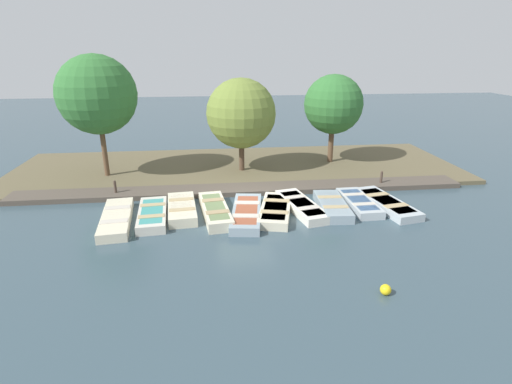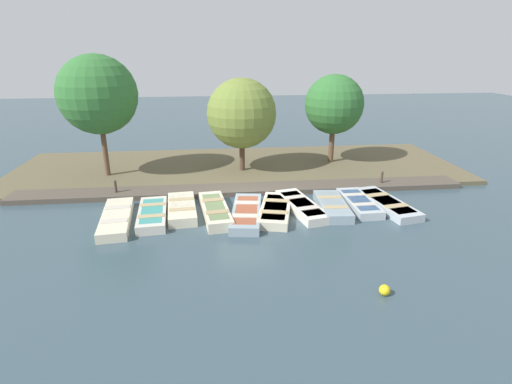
{
  "view_description": "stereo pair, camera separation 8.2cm",
  "coord_description": "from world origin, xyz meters",
  "px_view_note": "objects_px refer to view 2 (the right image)",
  "views": [
    {
      "loc": [
        16.21,
        -1.37,
        6.4
      ],
      "look_at": [
        0.56,
        0.41,
        0.65
      ],
      "focal_mm": 28.0,
      "sensor_mm": 36.0,
      "label": 1
    },
    {
      "loc": [
        16.21,
        -1.29,
        6.4
      ],
      "look_at": [
        0.56,
        0.41,
        0.65
      ],
      "focal_mm": 28.0,
      "sensor_mm": 36.0,
      "label": 2
    }
  ],
  "objects_px": {
    "rowboat_0": "(116,218)",
    "rowboat_4": "(246,213)",
    "rowboat_1": "(152,214)",
    "rowboat_2": "(182,209)",
    "buoy": "(385,290)",
    "mooring_post_far": "(382,179)",
    "park_tree_center": "(334,105)",
    "rowboat_5": "(275,210)",
    "rowboat_9": "(386,204)",
    "park_tree_far_left": "(98,95)",
    "rowboat_7": "(332,206)",
    "rowboat_8": "(359,203)",
    "park_tree_left": "(242,114)",
    "mooring_post_near": "(116,188)",
    "rowboat_3": "(215,210)",
    "rowboat_6": "(301,206)"
  },
  "relations": [
    {
      "from": "rowboat_0",
      "to": "rowboat_4",
      "type": "height_order",
      "value": "rowboat_0"
    },
    {
      "from": "rowboat_1",
      "to": "rowboat_2",
      "type": "distance_m",
      "value": 1.19
    },
    {
      "from": "buoy",
      "to": "rowboat_2",
      "type": "bearing_deg",
      "value": -137.26
    },
    {
      "from": "mooring_post_far",
      "to": "park_tree_center",
      "type": "relative_size",
      "value": 0.16
    },
    {
      "from": "rowboat_1",
      "to": "rowboat_5",
      "type": "distance_m",
      "value": 4.9
    },
    {
      "from": "rowboat_1",
      "to": "buoy",
      "type": "xyz_separation_m",
      "value": [
        5.96,
        7.0,
        -0.03
      ]
    },
    {
      "from": "rowboat_9",
      "to": "rowboat_2",
      "type": "bearing_deg",
      "value": -102.63
    },
    {
      "from": "park_tree_far_left",
      "to": "rowboat_2",
      "type": "bearing_deg",
      "value": 39.03
    },
    {
      "from": "rowboat_2",
      "to": "rowboat_7",
      "type": "height_order",
      "value": "rowboat_2"
    },
    {
      "from": "rowboat_8",
      "to": "park_tree_left",
      "type": "distance_m",
      "value": 7.57
    },
    {
      "from": "rowboat_0",
      "to": "rowboat_2",
      "type": "bearing_deg",
      "value": 98.66
    },
    {
      "from": "rowboat_1",
      "to": "park_tree_far_left",
      "type": "relative_size",
      "value": 0.52
    },
    {
      "from": "rowboat_1",
      "to": "mooring_post_near",
      "type": "distance_m",
      "value": 3.28
    },
    {
      "from": "buoy",
      "to": "rowboat_4",
      "type": "bearing_deg",
      "value": -149.92
    },
    {
      "from": "rowboat_5",
      "to": "rowboat_1",
      "type": "bearing_deg",
      "value": -77.31
    },
    {
      "from": "park_tree_far_left",
      "to": "rowboat_8",
      "type": "bearing_deg",
      "value": 66.13
    },
    {
      "from": "rowboat_3",
      "to": "park_tree_far_left",
      "type": "bearing_deg",
      "value": -141.95
    },
    {
      "from": "rowboat_0",
      "to": "park_tree_center",
      "type": "xyz_separation_m",
      "value": [
        -6.92,
        10.46,
        3.23
      ]
    },
    {
      "from": "rowboat_3",
      "to": "mooring_post_near",
      "type": "xyz_separation_m",
      "value": [
        -2.58,
        -4.41,
        0.19
      ]
    },
    {
      "from": "rowboat_2",
      "to": "rowboat_5",
      "type": "relative_size",
      "value": 0.88
    },
    {
      "from": "rowboat_3",
      "to": "rowboat_7",
      "type": "height_order",
      "value": "rowboat_3"
    },
    {
      "from": "rowboat_5",
      "to": "rowboat_9",
      "type": "distance_m",
      "value": 4.76
    },
    {
      "from": "rowboat_3",
      "to": "rowboat_7",
      "type": "xyz_separation_m",
      "value": [
        0.0,
        4.84,
        -0.02
      ]
    },
    {
      "from": "rowboat_4",
      "to": "park_tree_center",
      "type": "xyz_separation_m",
      "value": [
        -6.93,
        5.43,
        3.24
      ]
    },
    {
      "from": "rowboat_1",
      "to": "rowboat_7",
      "type": "bearing_deg",
      "value": 85.74
    },
    {
      "from": "rowboat_4",
      "to": "rowboat_5",
      "type": "relative_size",
      "value": 1.07
    },
    {
      "from": "mooring_post_near",
      "to": "rowboat_8",
      "type": "bearing_deg",
      "value": 77.63
    },
    {
      "from": "park_tree_center",
      "to": "rowboat_5",
      "type": "bearing_deg",
      "value": -32.08
    },
    {
      "from": "rowboat_2",
      "to": "rowboat_3",
      "type": "height_order",
      "value": "rowboat_3"
    },
    {
      "from": "rowboat_4",
      "to": "park_tree_center",
      "type": "bearing_deg",
      "value": 149.89
    },
    {
      "from": "mooring_post_far",
      "to": "park_tree_left",
      "type": "relative_size",
      "value": 0.16
    },
    {
      "from": "park_tree_far_left",
      "to": "park_tree_left",
      "type": "xyz_separation_m",
      "value": [
        -0.16,
        6.92,
        -1.04
      ]
    },
    {
      "from": "rowboat_6",
      "to": "rowboat_8",
      "type": "bearing_deg",
      "value": 80.78
    },
    {
      "from": "rowboat_7",
      "to": "rowboat_2",
      "type": "bearing_deg",
      "value": -89.44
    },
    {
      "from": "park_tree_far_left",
      "to": "buoy",
      "type": "bearing_deg",
      "value": 41.16
    },
    {
      "from": "rowboat_2",
      "to": "buoy",
      "type": "bearing_deg",
      "value": 37.4
    },
    {
      "from": "rowboat_3",
      "to": "rowboat_5",
      "type": "xyz_separation_m",
      "value": [
        0.14,
        2.43,
        -0.03
      ]
    },
    {
      "from": "rowboat_3",
      "to": "rowboat_5",
      "type": "relative_size",
      "value": 1.02
    },
    {
      "from": "rowboat_4",
      "to": "rowboat_7",
      "type": "xyz_separation_m",
      "value": [
        -0.31,
        3.6,
        0.01
      ]
    },
    {
      "from": "rowboat_7",
      "to": "park_tree_far_left",
      "type": "height_order",
      "value": "park_tree_far_left"
    },
    {
      "from": "rowboat_3",
      "to": "park_tree_center",
      "type": "xyz_separation_m",
      "value": [
        -6.62,
        6.67,
        3.2
      ]
    },
    {
      "from": "rowboat_0",
      "to": "rowboat_5",
      "type": "distance_m",
      "value": 6.23
    },
    {
      "from": "rowboat_7",
      "to": "rowboat_1",
      "type": "bearing_deg",
      "value": -85.75
    },
    {
      "from": "rowboat_2",
      "to": "mooring_post_far",
      "type": "height_order",
      "value": "mooring_post_far"
    },
    {
      "from": "rowboat_6",
      "to": "park_tree_far_left",
      "type": "height_order",
      "value": "park_tree_far_left"
    },
    {
      "from": "rowboat_8",
      "to": "park_tree_far_left",
      "type": "height_order",
      "value": "park_tree_far_left"
    },
    {
      "from": "rowboat_9",
      "to": "park_tree_center",
      "type": "bearing_deg",
      "value": 173.83
    },
    {
      "from": "rowboat_1",
      "to": "rowboat_3",
      "type": "height_order",
      "value": "rowboat_3"
    },
    {
      "from": "rowboat_5",
      "to": "rowboat_9",
      "type": "height_order",
      "value": "rowboat_5"
    },
    {
      "from": "rowboat_3",
      "to": "mooring_post_near",
      "type": "distance_m",
      "value": 5.11
    }
  ]
}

